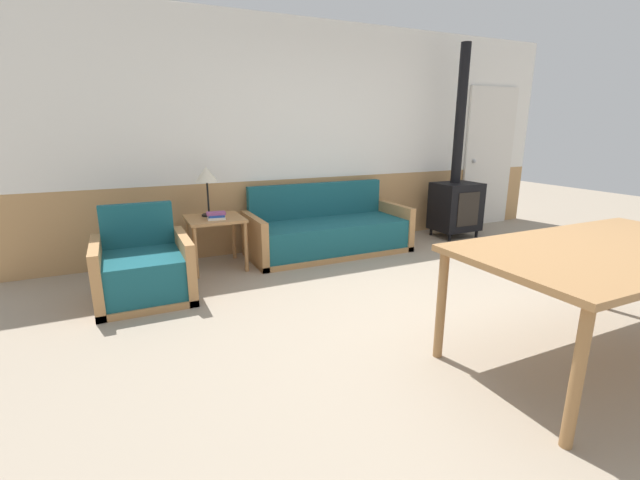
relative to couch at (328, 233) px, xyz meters
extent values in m
plane|color=gray|center=(0.12, -2.17, -0.25)|extent=(16.00, 16.00, 0.00)
cube|color=tan|center=(0.12, 0.46, 0.19)|extent=(7.20, 0.06, 0.86)
cube|color=white|center=(0.12, 0.46, 1.54)|extent=(7.20, 0.06, 1.84)
cube|color=#B27F4C|center=(0.00, -0.03, -0.22)|extent=(1.93, 0.79, 0.06)
cube|color=#195660|center=(0.00, -0.05, -0.02)|extent=(1.77, 0.71, 0.33)
cube|color=#195660|center=(0.00, 0.32, 0.36)|extent=(1.77, 0.10, 0.41)
cube|color=#B27F4C|center=(-0.93, -0.03, 0.02)|extent=(0.08, 0.79, 0.53)
cube|color=#B27F4C|center=(0.93, -0.03, 0.02)|extent=(0.08, 0.79, 0.53)
cube|color=#B27F4C|center=(-2.11, -0.60, -0.22)|extent=(0.79, 0.79, 0.06)
cube|color=#195660|center=(-2.11, -0.62, -0.01)|extent=(0.63, 0.71, 0.35)
cube|color=#195660|center=(-2.11, -0.26, 0.36)|extent=(0.63, 0.10, 0.40)
cube|color=#B27F4C|center=(-2.46, -0.60, 0.03)|extent=(0.08, 0.79, 0.55)
cube|color=#B27F4C|center=(-1.75, -0.60, 0.03)|extent=(0.08, 0.79, 0.55)
cube|color=#B27F4C|center=(-1.34, 0.00, 0.30)|extent=(0.57, 0.57, 0.03)
cylinder|color=#B27F4C|center=(-1.60, -0.26, 0.02)|extent=(0.04, 0.04, 0.53)
cylinder|color=#B27F4C|center=(-1.09, -0.26, 0.02)|extent=(0.04, 0.04, 0.53)
cylinder|color=#B27F4C|center=(-1.60, 0.26, 0.02)|extent=(0.04, 0.04, 0.53)
cylinder|color=#B27F4C|center=(-1.09, 0.26, 0.02)|extent=(0.04, 0.04, 0.53)
cylinder|color=black|center=(-1.38, 0.10, 0.32)|extent=(0.15, 0.15, 0.02)
cylinder|color=black|center=(-1.38, 0.10, 0.51)|extent=(0.02, 0.02, 0.35)
cone|color=beige|center=(-1.38, 0.10, 0.76)|extent=(0.24, 0.24, 0.16)
cube|color=white|center=(-1.35, -0.11, 0.32)|extent=(0.19, 0.14, 0.02)
cube|color=#234799|center=(-1.34, -0.10, 0.35)|extent=(0.17, 0.15, 0.02)
cube|color=#994C84|center=(-1.34, -0.10, 0.37)|extent=(0.20, 0.13, 0.03)
cube|color=#9E7042|center=(0.47, -2.95, 0.50)|extent=(1.91, 1.04, 0.04)
cylinder|color=#9E7042|center=(-0.42, -3.42, 0.12)|extent=(0.06, 0.06, 0.73)
cylinder|color=#9E7042|center=(-0.42, -2.49, 0.12)|extent=(0.06, 0.06, 0.73)
cylinder|color=#9E7042|center=(1.37, -2.49, 0.12)|extent=(0.06, 0.06, 0.73)
cylinder|color=black|center=(1.70, -0.22, -0.20)|extent=(0.04, 0.04, 0.10)
cylinder|color=black|center=(2.18, -0.22, -0.20)|extent=(0.04, 0.04, 0.10)
cylinder|color=black|center=(1.70, 0.16, -0.20)|extent=(0.04, 0.04, 0.10)
cylinder|color=black|center=(2.18, 0.16, -0.20)|extent=(0.04, 0.04, 0.10)
cube|color=black|center=(1.94, -0.03, 0.18)|extent=(0.60, 0.47, 0.64)
cube|color=black|center=(1.94, -0.27, 0.18)|extent=(0.36, 0.01, 0.45)
cylinder|color=black|center=(1.94, 0.01, 1.39)|extent=(0.13, 0.13, 1.77)
cube|color=silver|center=(2.93, 0.41, 0.78)|extent=(0.93, 0.04, 2.05)
sphere|color=silver|center=(2.61, 0.37, 0.74)|extent=(0.06, 0.06, 0.06)
camera|label=1|loc=(-2.23, -4.47, 1.24)|focal=24.00mm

